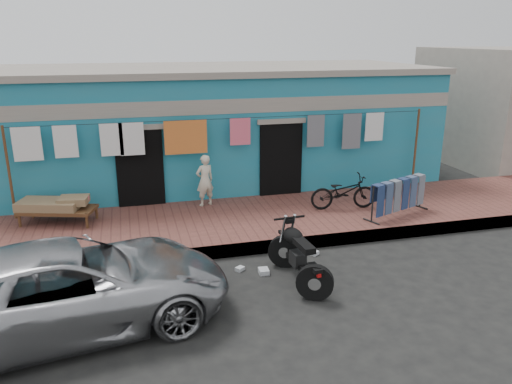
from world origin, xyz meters
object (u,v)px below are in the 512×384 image
object	(u,v)px
seated_person	(205,180)
motorcycle	(299,254)
bicycle	(343,188)
jeans_rack	(398,197)
charpoy	(58,211)
car	(70,286)

from	to	relation	value
seated_person	motorcycle	xyz separation A→B (m)	(1.03, -3.87, -0.34)
seated_person	bicycle	size ratio (longest dim) A/B	0.81
motorcycle	jeans_rack	distance (m)	3.76
seated_person	charpoy	xyz separation A→B (m)	(-3.29, -0.37, -0.35)
bicycle	motorcycle	xyz separation A→B (m)	(-2.09, -2.81, -0.22)
car	bicycle	distance (m)	6.68
charpoy	jeans_rack	xyz separation A→B (m)	(7.43, -1.40, 0.15)
charpoy	bicycle	bearing A→B (deg)	-6.21
seated_person	bicycle	bearing A→B (deg)	142.17
seated_person	jeans_rack	size ratio (longest dim) A/B	0.69
car	charpoy	size ratio (longest dim) A/B	2.64
charpoy	jeans_rack	distance (m)	7.56
car	jeans_rack	bearing A→B (deg)	-78.74
bicycle	charpoy	world-z (taller)	bicycle
bicycle	charpoy	distance (m)	6.45
bicycle	motorcycle	world-z (taller)	bicycle
car	charpoy	distance (m)	4.05
motorcycle	jeans_rack	world-z (taller)	jeans_rack
bicycle	charpoy	xyz separation A→B (m)	(-6.41, 0.70, -0.22)
seated_person	motorcycle	size ratio (longest dim) A/B	0.74
motorcycle	charpoy	world-z (taller)	motorcycle
car	motorcycle	bearing A→B (deg)	-91.96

